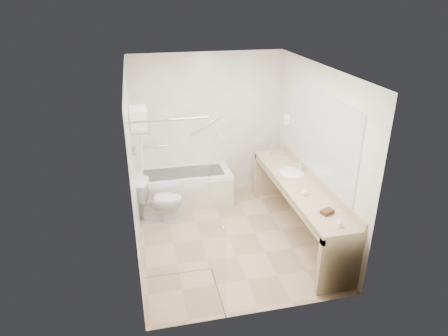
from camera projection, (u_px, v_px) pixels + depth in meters
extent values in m
plane|color=tan|center=(228.00, 236.00, 6.05)|extent=(3.20, 3.20, 0.00)
cube|color=white|center=(229.00, 69.00, 5.02)|extent=(2.60, 3.20, 0.10)
cube|color=silver|center=(208.00, 125.00, 6.96)|extent=(2.60, 0.10, 2.50)
cube|color=silver|center=(264.00, 219.00, 4.11)|extent=(2.60, 0.10, 2.50)
cube|color=silver|center=(133.00, 169.00, 5.28)|extent=(0.10, 3.20, 2.50)
cube|color=silver|center=(316.00, 153.00, 5.79)|extent=(0.10, 3.20, 2.50)
cube|color=white|center=(184.00, 187.00, 6.95)|extent=(1.60, 0.70, 0.55)
cube|color=#BEB6A6|center=(187.00, 198.00, 6.64)|extent=(1.60, 0.02, 0.50)
cube|color=white|center=(192.00, 183.00, 6.56)|extent=(0.28, 0.06, 0.18)
cylinder|color=silver|center=(154.00, 146.00, 6.86)|extent=(0.40, 0.03, 0.03)
cylinder|color=silver|center=(205.00, 126.00, 6.91)|extent=(0.53, 0.03, 0.33)
cube|color=silver|center=(174.00, 203.00, 4.82)|extent=(0.90, 0.01, 2.10)
cube|color=silver|center=(217.00, 218.00, 4.51)|extent=(0.02, 0.90, 2.10)
cylinder|color=silver|center=(169.00, 120.00, 4.39)|extent=(0.90, 0.02, 0.02)
sphere|color=silver|center=(223.00, 229.00, 4.40)|extent=(0.05, 0.05, 0.05)
cylinder|color=silver|center=(133.00, 150.00, 3.97)|extent=(0.04, 0.10, 0.10)
cube|color=silver|center=(139.00, 127.00, 5.43)|extent=(0.24, 0.55, 0.02)
cylinder|color=silver|center=(141.00, 142.00, 5.52)|extent=(0.02, 0.55, 0.02)
cube|color=white|center=(142.00, 153.00, 5.58)|extent=(0.03, 0.42, 0.32)
cube|color=white|center=(139.00, 123.00, 5.41)|extent=(0.22, 0.40, 0.08)
cube|color=white|center=(139.00, 117.00, 5.37)|extent=(0.22, 0.40, 0.08)
cube|color=white|center=(138.00, 111.00, 5.34)|extent=(0.22, 0.40, 0.08)
cube|color=tan|center=(300.00, 185.00, 5.78)|extent=(0.55, 2.70, 0.05)
cube|color=tan|center=(317.00, 179.00, 5.80)|extent=(0.03, 2.70, 0.10)
cube|color=tan|center=(283.00, 190.00, 5.75)|extent=(0.04, 2.70, 0.08)
cube|color=tan|center=(339.00, 264.00, 4.79)|extent=(0.55, 0.08, 0.80)
cube|color=tan|center=(269.00, 174.00, 7.12)|extent=(0.55, 0.08, 0.80)
ellipsoid|color=white|center=(291.00, 174.00, 6.14)|extent=(0.40, 0.52, 0.14)
cylinder|color=silver|center=(301.00, 166.00, 6.13)|extent=(0.03, 0.03, 0.14)
cube|color=#B5BBC2|center=(322.00, 137.00, 5.53)|extent=(0.02, 2.00, 1.20)
cube|color=white|center=(287.00, 119.00, 6.64)|extent=(0.08, 0.10, 0.18)
imported|color=white|center=(160.00, 200.00, 6.34)|extent=(0.78, 0.54, 0.70)
cube|color=#4E351C|center=(327.00, 212.00, 4.98)|extent=(0.18, 0.15, 0.05)
imported|color=white|center=(339.00, 225.00, 4.71)|extent=(0.08, 0.13, 0.06)
imported|color=white|center=(305.00, 192.00, 5.43)|extent=(0.12, 0.13, 0.09)
cylinder|color=silver|center=(281.00, 159.00, 6.36)|extent=(0.06, 0.06, 0.17)
cylinder|color=blue|center=(281.00, 154.00, 6.32)|extent=(0.03, 0.03, 0.03)
cylinder|color=silver|center=(271.00, 149.00, 6.75)|extent=(0.07, 0.07, 0.19)
cylinder|color=blue|center=(271.00, 143.00, 6.71)|extent=(0.04, 0.04, 0.03)
cylinder|color=silver|center=(275.00, 147.00, 6.85)|extent=(0.07, 0.07, 0.19)
cylinder|color=blue|center=(275.00, 141.00, 6.81)|extent=(0.04, 0.04, 0.03)
cylinder|color=silver|center=(268.00, 156.00, 6.58)|extent=(0.08, 0.08, 0.10)
cylinder|color=silver|center=(284.00, 168.00, 6.14)|extent=(0.09, 0.09, 0.10)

